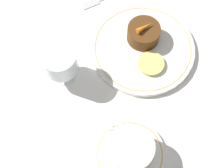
% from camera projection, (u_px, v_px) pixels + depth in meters
% --- Properties ---
extents(ground_plane, '(3.00, 3.00, 0.00)m').
position_uv_depth(ground_plane, '(142.00, 58.00, 0.78)').
color(ground_plane, white).
extents(dinner_plate, '(0.26, 0.26, 0.01)m').
position_uv_depth(dinner_plate, '(143.00, 48.00, 0.79)').
color(dinner_plate, white).
rests_on(dinner_plate, ground_plane).
extents(saucer, '(0.16, 0.16, 0.01)m').
position_uv_depth(saucer, '(130.00, 154.00, 0.68)').
color(saucer, white).
rests_on(saucer, ground_plane).
extents(coffee_cup, '(0.12, 0.09, 0.07)m').
position_uv_depth(coffee_cup, '(131.00, 150.00, 0.65)').
color(coffee_cup, white).
rests_on(coffee_cup, saucer).
extents(spoon, '(0.08, 0.10, 0.00)m').
position_uv_depth(spoon, '(124.00, 131.00, 0.70)').
color(spoon, silver).
rests_on(spoon, saucer).
extents(wine_glass, '(0.08, 0.08, 0.10)m').
position_uv_depth(wine_glass, '(60.00, 62.00, 0.70)').
color(wine_glass, silver).
rests_on(wine_glass, ground_plane).
extents(dessert_cake, '(0.08, 0.08, 0.04)m').
position_uv_depth(dessert_cake, '(144.00, 33.00, 0.77)').
color(dessert_cake, '#563314').
rests_on(dessert_cake, dinner_plate).
extents(carrot_garnish, '(0.02, 0.05, 0.01)m').
position_uv_depth(carrot_garnish, '(145.00, 27.00, 0.75)').
color(carrot_garnish, orange).
rests_on(carrot_garnish, dessert_cake).
extents(pineapple_slice, '(0.06, 0.06, 0.01)m').
position_uv_depth(pineapple_slice, '(151.00, 64.00, 0.76)').
color(pineapple_slice, '#EFE075').
rests_on(pineapple_slice, dinner_plate).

